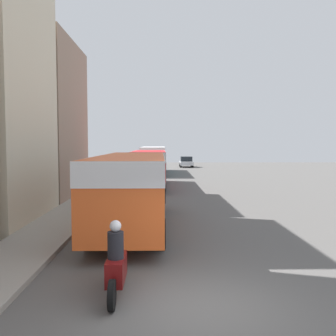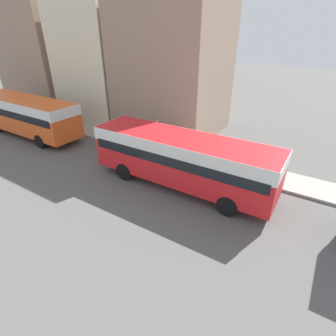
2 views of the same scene
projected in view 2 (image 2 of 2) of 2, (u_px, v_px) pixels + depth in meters
sidewalk at (16, 111)px, 27.22m from camera, size 2.20×120.00×0.15m
building_corner at (43, 51)px, 27.42m from camera, size 6.16×8.21×11.24m
building_midblock at (96, 56)px, 23.19m from camera, size 5.04×6.55×10.98m
building_far_terrace at (172, 69)px, 20.56m from camera, size 6.65×7.87×9.77m
bus_lead at (25, 112)px, 20.46m from camera, size 2.61×10.13×2.95m
bus_following at (182, 155)px, 13.62m from camera, size 2.60×9.94×2.83m
pedestrian_near_curb at (157, 131)px, 18.91m from camera, size 0.41×0.41×1.85m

